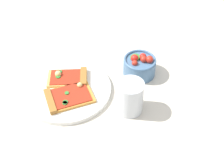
{
  "coord_description": "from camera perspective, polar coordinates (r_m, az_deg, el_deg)",
  "views": [
    {
      "loc": [
        -0.17,
        0.64,
        0.67
      ],
      "look_at": [
        -0.15,
        -0.01,
        0.03
      ],
      "focal_mm": 47.43,
      "sensor_mm": 36.0,
      "label": 1
    }
  ],
  "objects": [
    {
      "name": "ground_plane",
      "position": [
        0.94,
        -9.2,
        -1.34
      ],
      "size": [
        2.4,
        2.4,
        0.0
      ],
      "primitive_type": "plane",
      "color": "beige",
      "rests_on": "ground"
    },
    {
      "name": "salad_bowl",
      "position": [
        0.97,
        5.33,
        3.55
      ],
      "size": [
        0.11,
        0.11,
        0.08
      ],
      "color": "#4C7299",
      "rests_on": "ground_plane"
    },
    {
      "name": "plate",
      "position": [
        0.93,
        -8.72,
        -1.27
      ],
      "size": [
        0.28,
        0.28,
        0.01
      ],
      "primitive_type": "cylinder",
      "color": "white",
      "rests_on": "ground_plane"
    },
    {
      "name": "soda_glass",
      "position": [
        0.84,
        3.49,
        -2.66
      ],
      "size": [
        0.08,
        0.08,
        0.1
      ],
      "color": "silver",
      "rests_on": "ground_plane"
    },
    {
      "name": "pizza_slice_far",
      "position": [
        0.95,
        -8.16,
        1.27
      ],
      "size": [
        0.13,
        0.09,
        0.03
      ],
      "color": "#E5B256",
      "rests_on": "plate"
    },
    {
      "name": "pizza_slice_near",
      "position": [
        0.89,
        -8.74,
        -2.48
      ],
      "size": [
        0.16,
        0.14,
        0.02
      ],
      "color": "gold",
      "rests_on": "plate"
    }
  ]
}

